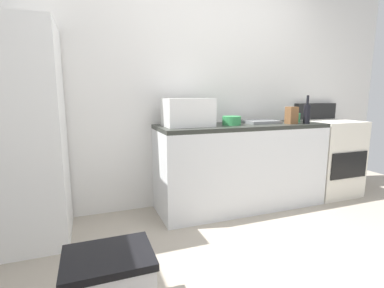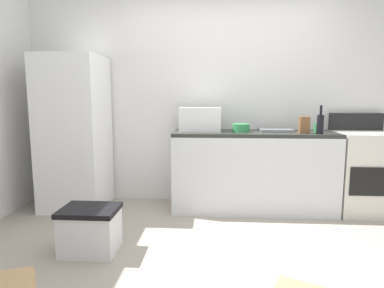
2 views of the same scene
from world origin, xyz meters
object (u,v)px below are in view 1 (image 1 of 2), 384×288
microwave (188,112)px  knife_block (292,115)px  stove_oven (328,156)px  coffee_mug (297,118)px  wine_bottle (307,113)px  mixing_bowl (232,121)px  storage_bin (110,286)px  refrigerator (17,137)px

microwave → knife_block: microwave is taller
stove_oven → microwave: microwave is taller
coffee_mug → wine_bottle: bearing=-100.4°
knife_block → microwave: bearing=172.0°
mixing_bowl → storage_bin: (-1.32, -1.13, -0.75)m
wine_bottle → mixing_bowl: bearing=168.5°
coffee_mug → storage_bin: bearing=-151.8°
microwave → coffee_mug: bearing=-0.9°
knife_block → storage_bin: (-1.98, -1.02, -0.80)m
stove_oven → knife_block: (-0.71, -0.15, 0.52)m
refrigerator → knife_block: bearing=-2.2°
storage_bin → coffee_mug: bearing=28.2°
wine_bottle → knife_block: 0.16m
refrigerator → stove_oven: size_ratio=1.59×
stove_oven → coffee_mug: bearing=-178.2°
microwave → coffee_mug: (1.30, -0.02, -0.09)m
wine_bottle → knife_block: (-0.15, 0.06, -0.02)m
wine_bottle → storage_bin: (-2.13, -0.96, -0.82)m
wine_bottle → storage_bin: wine_bottle is taller
knife_block → mixing_bowl: bearing=170.7°
coffee_mug → knife_block: (-0.19, -0.14, 0.04)m
wine_bottle → stove_oven: bearing=20.5°
stove_oven → microwave: size_ratio=2.39×
microwave → knife_block: size_ratio=2.56×
refrigerator → storage_bin: 1.43m
knife_block → coffee_mug: bearing=36.2°
microwave → mixing_bowl: microwave is taller
wine_bottle → knife_block: bearing=159.1°
coffee_mug → storage_bin: size_ratio=0.22×
coffee_mug → knife_block: knife_block is taller
refrigerator → stove_oven: bearing=1.0°
microwave → storage_bin: 1.68m
stove_oven → knife_block: 0.89m
storage_bin → refrigerator: bearing=117.7°
coffee_mug → mixing_bowl: bearing=-178.1°
knife_block → storage_bin: 2.36m
stove_oven → mixing_bowl: (-1.37, -0.04, 0.48)m
refrigerator → microwave: refrigerator is taller
mixing_bowl → storage_bin: size_ratio=0.41×
stove_oven → wine_bottle: wine_bottle is taller
coffee_mug → mixing_bowl: coffee_mug is taller
coffee_mug → storage_bin: (-2.16, -1.16, -0.76)m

